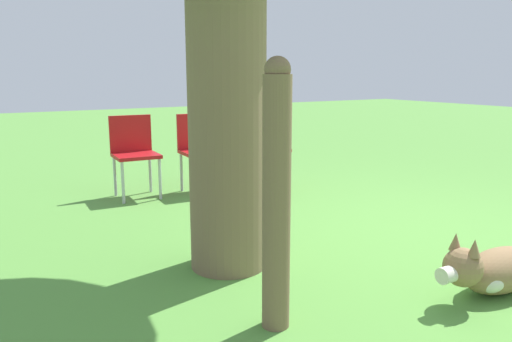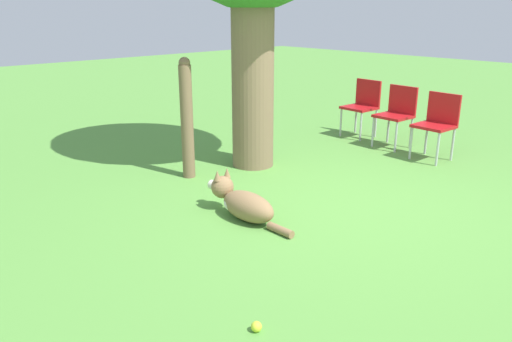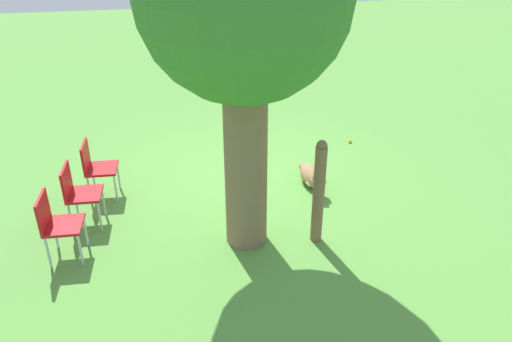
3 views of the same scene
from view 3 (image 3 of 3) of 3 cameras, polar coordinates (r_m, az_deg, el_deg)
name	(u,v)px [view 3 (image 3 of 3)]	position (r m, az deg, el deg)	size (l,w,h in m)	color
ground_plane	(244,186)	(7.51, -1.42, -1.70)	(30.00, 30.00, 0.00)	#56933D
oak_tree	(244,3)	(5.24, -1.38, 18.60)	(2.23, 2.23, 4.08)	#7A6047
dog	(312,177)	(7.49, 6.46, -0.70)	(0.29, 1.10, 0.41)	olive
fence_post	(319,192)	(6.04, 7.18, -2.37)	(0.14, 0.14, 1.37)	brown
red_chair_0	(96,165)	(7.36, -17.85, 0.62)	(0.44, 0.46, 0.85)	#B21419
red_chair_1	(78,191)	(6.79, -19.69, -2.15)	(0.44, 0.46, 0.85)	#B21419
red_chair_2	(56,222)	(6.24, -21.88, -5.40)	(0.44, 0.46, 0.85)	#B21419
tennis_ball	(350,141)	(9.03, 10.67, 3.41)	(0.07, 0.07, 0.07)	#CCE033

